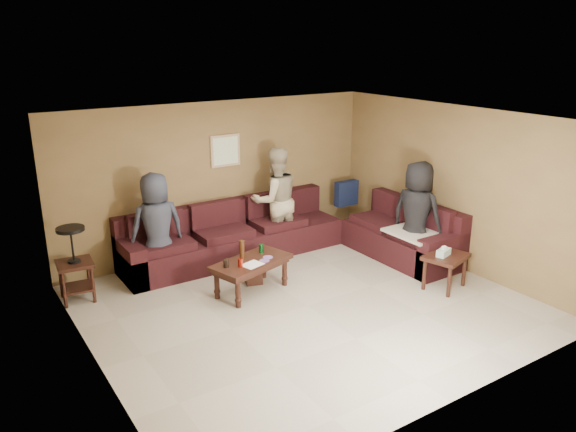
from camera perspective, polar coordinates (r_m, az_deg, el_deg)
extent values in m
plane|color=#ACA492|center=(7.67, 1.94, -9.10)|extent=(5.50, 5.50, 0.00)
cube|color=beige|center=(6.91, 2.15, 9.33)|extent=(5.50, 5.00, 0.10)
cube|color=brown|center=(9.26, -6.91, 3.84)|extent=(5.50, 0.10, 2.50)
cube|color=brown|center=(5.48, 17.37, -6.96)|extent=(5.50, 0.10, 2.50)
cube|color=brown|center=(6.12, -19.59, -4.53)|extent=(0.10, 5.00, 2.50)
cube|color=brown|center=(9.00, 16.54, 2.80)|extent=(0.10, 5.00, 2.50)
cube|color=black|center=(9.18, -5.42, -2.94)|extent=(3.70, 0.90, 0.45)
cube|color=black|center=(9.31, -6.45, 0.26)|extent=(3.70, 0.24, 0.45)
cube|color=black|center=(8.55, -15.75, -4.54)|extent=(0.24, 0.90, 0.63)
cube|color=black|center=(9.37, 11.42, -2.80)|extent=(0.90, 2.00, 0.45)
cube|color=black|center=(9.45, 13.02, 0.16)|extent=(0.24, 2.00, 0.45)
cube|color=black|center=(8.78, 15.45, -3.91)|extent=(0.90, 0.24, 0.63)
cube|color=#111938|center=(10.23, 5.95, 2.32)|extent=(0.45, 0.14, 0.45)
cube|color=beige|center=(8.96, 13.56, -1.51)|extent=(1.00, 0.85, 0.04)
cube|color=#331811|center=(7.90, -3.75, -4.71)|extent=(1.26, 0.86, 0.06)
cube|color=#331811|center=(7.92, -3.74, -5.13)|extent=(1.16, 0.76, 0.05)
cylinder|color=#331811|center=(7.56, -5.10, -7.82)|extent=(0.07, 0.07, 0.42)
cylinder|color=#331811|center=(8.17, -0.35, -5.69)|extent=(0.07, 0.07, 0.42)
cylinder|color=#331811|center=(7.84, -7.24, -6.92)|extent=(0.07, 0.07, 0.42)
cylinder|color=#331811|center=(8.43, -2.48, -4.94)|extent=(0.07, 0.07, 0.42)
cylinder|color=#AA2313|center=(7.66, -4.86, -4.74)|extent=(0.07, 0.07, 0.12)
cylinder|color=#157A2E|center=(8.14, -2.74, -3.30)|extent=(0.07, 0.07, 0.12)
cylinder|color=#381D0C|center=(7.88, -4.69, -3.44)|extent=(0.07, 0.07, 0.28)
cylinder|color=black|center=(7.67, -6.30, -4.80)|extent=(0.08, 0.08, 0.11)
cube|color=white|center=(7.73, -3.64, -4.95)|extent=(0.33, 0.29, 0.00)
cylinder|color=#C0447B|center=(7.85, -2.41, -4.56)|extent=(0.14, 0.14, 0.01)
cylinder|color=#C0447B|center=(7.97, -2.06, -4.21)|extent=(0.14, 0.14, 0.01)
cube|color=#331811|center=(8.14, -20.87, -4.55)|extent=(0.51, 0.51, 0.05)
cube|color=#331811|center=(8.27, -20.60, -6.80)|extent=(0.44, 0.44, 0.03)
cylinder|color=#331811|center=(8.06, -21.79, -6.96)|extent=(0.05, 0.05, 0.54)
cylinder|color=#331811|center=(8.09, -19.19, -6.56)|extent=(0.05, 0.05, 0.54)
cylinder|color=#331811|center=(8.39, -22.08, -5.99)|extent=(0.05, 0.05, 0.54)
cylinder|color=#331811|center=(8.42, -19.59, -5.61)|extent=(0.05, 0.05, 0.54)
cylinder|color=black|center=(8.12, -20.90, -4.30)|extent=(0.17, 0.17, 0.03)
cylinder|color=black|center=(8.04, -21.08, -2.75)|extent=(0.03, 0.03, 0.44)
cylinder|color=black|center=(7.97, -21.26, -1.26)|extent=(0.37, 0.37, 0.05)
cube|color=#331811|center=(8.30, 15.74, -4.00)|extent=(0.73, 0.65, 0.06)
cylinder|color=#331811|center=(8.12, 16.06, -6.37)|extent=(0.06, 0.06, 0.48)
cylinder|color=#331811|center=(8.53, 17.46, -5.29)|extent=(0.06, 0.06, 0.48)
cylinder|color=#331811|center=(8.26, 13.69, -5.74)|extent=(0.06, 0.06, 0.48)
cylinder|color=#331811|center=(8.67, 15.18, -4.71)|extent=(0.06, 0.06, 0.48)
cube|color=silver|center=(8.24, 15.53, -3.59)|extent=(0.26, 0.18, 0.10)
cube|color=white|center=(8.21, 15.57, -3.13)|extent=(0.06, 0.04, 0.05)
cube|color=#331811|center=(8.29, -3.55, -5.86)|extent=(0.30, 0.30, 0.29)
cube|color=tan|center=(9.19, -6.40, 6.62)|extent=(0.52, 0.03, 0.52)
cube|color=white|center=(9.18, -6.35, 6.61)|extent=(0.44, 0.01, 0.44)
imported|color=#2C303D|center=(8.38, -13.16, -1.14)|extent=(0.82, 0.56, 1.63)
imported|color=tan|center=(9.28, -1.29, 1.62)|extent=(0.94, 0.77, 1.76)
imported|color=black|center=(8.87, 12.94, 0.12)|extent=(0.75, 0.94, 1.68)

